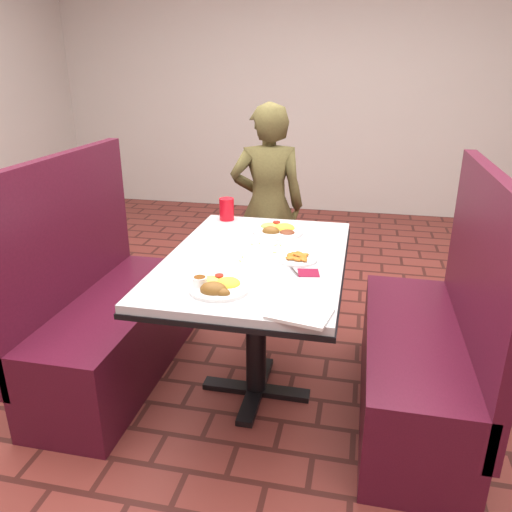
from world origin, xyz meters
name	(u,v)px	position (x,y,z in m)	size (l,w,h in m)	color
dining_table	(256,275)	(0.00, 0.00, 0.65)	(0.81, 1.21, 0.75)	silver
booth_bench_left	(107,319)	(-0.80, 0.00, 0.33)	(0.47, 1.20, 1.17)	#4D1124
booth_bench_right	(426,355)	(0.80, 0.00, 0.33)	(0.47, 1.20, 1.17)	#4D1124
diner_person	(268,207)	(-0.16, 1.10, 0.68)	(0.50, 0.33, 1.36)	brown
near_dinner_plate	(218,284)	(-0.07, -0.39, 0.78)	(0.24, 0.24, 0.07)	white
far_dinner_plate	(278,228)	(0.04, 0.36, 0.77)	(0.27, 0.27, 0.07)	white
plantain_plate	(297,258)	(0.19, -0.02, 0.76)	(0.18, 0.18, 0.03)	white
maroon_napkin	(308,273)	(0.26, -0.15, 0.75)	(0.09, 0.09, 0.00)	maroon
spoon_utensil	(293,270)	(0.19, -0.14, 0.75)	(0.01, 0.12, 0.00)	silver
red_tumbler	(227,209)	(-0.28, 0.52, 0.81)	(0.08, 0.08, 0.12)	red
paper_napkin	(300,314)	(0.27, -0.53, 0.76)	(0.21, 0.16, 0.01)	silver
knife_utensil	(213,284)	(-0.10, -0.36, 0.76)	(0.01, 0.16, 0.00)	silver
fork_utensil	(207,281)	(-0.13, -0.34, 0.76)	(0.01, 0.14, 0.00)	silver
lettuce_shreds	(267,252)	(0.04, 0.06, 0.75)	(0.28, 0.32, 0.00)	#81AC45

